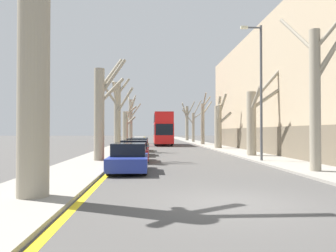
{
  "coord_description": "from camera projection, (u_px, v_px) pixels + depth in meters",
  "views": [
    {
      "loc": [
        -2.26,
        -8.89,
        1.96
      ],
      "look_at": [
        0.07,
        33.18,
        2.68
      ],
      "focal_mm": 35.0,
      "sensor_mm": 36.0,
      "label": 1
    }
  ],
  "objects": [
    {
      "name": "street_tree_right_1",
      "position": [
        254.0,
        119.0,
        25.37
      ],
      "size": [
        3.15,
        2.29,
        6.83
      ],
      "color": "gray",
      "rests_on": "ground"
    },
    {
      "name": "sidewalk_right",
      "position": [
        195.0,
        142.0,
        59.21
      ],
      "size": [
        3.16,
        120.0,
        0.12
      ],
      "primitive_type": "cube",
      "color": "gray",
      "rests_on": "ground"
    },
    {
      "name": "double_decker_bus",
      "position": [
        163.0,
        127.0,
        47.23
      ],
      "size": [
        2.54,
        10.29,
        4.57
      ],
      "color": "red",
      "rests_on": "ground"
    },
    {
      "name": "street_tree_right_2",
      "position": [
        219.0,
        124.0,
        36.83
      ],
      "size": [
        1.77,
        1.86,
        6.18
      ],
      "color": "gray",
      "rests_on": "ground"
    },
    {
      "name": "street_tree_right_0",
      "position": [
        317.0,
        89.0,
        15.37
      ],
      "size": [
        2.14,
        4.94,
        8.3
      ],
      "color": "gray",
      "rests_on": "ground"
    },
    {
      "name": "street_tree_left_3",
      "position": [
        126.0,
        127.0,
        43.79
      ],
      "size": [
        1.91,
        3.06,
        6.0
      ],
      "color": "gray",
      "rests_on": "ground"
    },
    {
      "name": "parked_car_1",
      "position": [
        134.0,
        151.0,
        21.36
      ],
      "size": [
        1.9,
        3.92,
        1.39
      ],
      "color": "maroon",
      "rests_on": "ground"
    },
    {
      "name": "kerb_line_stripe",
      "position": [
        139.0,
        142.0,
        58.65
      ],
      "size": [
        0.24,
        120.0,
        0.01
      ],
      "primitive_type": "cube",
      "color": "yellow",
      "rests_on": "ground"
    },
    {
      "name": "building_facade_right",
      "position": [
        297.0,
        93.0,
        32.87
      ],
      "size": [
        10.08,
        32.66,
        11.67
      ],
      "color": "tan",
      "rests_on": "ground"
    },
    {
      "name": "street_tree_left_4",
      "position": [
        131.0,
        119.0,
        55.53
      ],
      "size": [
        2.59,
        3.87,
        8.54
      ],
      "color": "gray",
      "rests_on": "ground"
    },
    {
      "name": "street_tree_left_1",
      "position": [
        101.0,
        109.0,
        21.18
      ],
      "size": [
        2.07,
        2.39,
        7.08
      ],
      "color": "gray",
      "rests_on": "ground"
    },
    {
      "name": "parked_car_0",
      "position": [
        129.0,
        158.0,
        15.98
      ],
      "size": [
        1.82,
        4.23,
        1.39
      ],
      "color": "navy",
      "rests_on": "ground"
    },
    {
      "name": "ground_plane",
      "position": [
        232.0,
        203.0,
        8.96
      ],
      "size": [
        300.0,
        300.0,
        0.0
      ],
      "primitive_type": "plane",
      "color": "#4C4947"
    },
    {
      "name": "sidewalk_left",
      "position": [
        129.0,
        142.0,
        58.55
      ],
      "size": [
        3.16,
        120.0,
        0.12
      ],
      "primitive_type": "cube",
      "color": "gray",
      "rests_on": "ground"
    },
    {
      "name": "street_tree_right_3",
      "position": [
        203.0,
        121.0,
        48.0
      ],
      "size": [
        1.91,
        3.45,
        7.5
      ],
      "color": "gray",
      "rests_on": "ground"
    },
    {
      "name": "lamp_post",
      "position": [
        260.0,
        86.0,
        20.95
      ],
      "size": [
        1.4,
        0.2,
        8.79
      ],
      "color": "#4C4F54",
      "rests_on": "ground"
    },
    {
      "name": "street_tree_left_2",
      "position": [
        117.0,
        113.0,
        32.34
      ],
      "size": [
        3.44,
        2.5,
        7.26
      ],
      "color": "gray",
      "rests_on": "ground"
    },
    {
      "name": "parked_car_3",
      "position": [
        140.0,
        145.0,
        32.92
      ],
      "size": [
        1.89,
        4.37,
        1.35
      ],
      "color": "olive",
      "rests_on": "ground"
    },
    {
      "name": "street_tree_right_4",
      "position": [
        194.0,
        125.0,
        59.17
      ],
      "size": [
        4.67,
        0.93,
        7.67
      ],
      "color": "gray",
      "rests_on": "ground"
    },
    {
      "name": "street_tree_right_5",
      "position": [
        187.0,
        121.0,
        69.24
      ],
      "size": [
        2.94,
        2.54,
        8.31
      ],
      "color": "gray",
      "rests_on": "ground"
    },
    {
      "name": "parked_car_2",
      "position": [
        137.0,
        147.0,
        26.89
      ],
      "size": [
        1.89,
        4.29,
        1.41
      ],
      "color": "black",
      "rests_on": "ground"
    },
    {
      "name": "street_tree_left_0",
      "position": [
        35.0,
        62.0,
        9.4
      ],
      "size": [
        4.62,
        2.35,
        8.13
      ],
      "color": "gray",
      "rests_on": "ground"
    }
  ]
}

